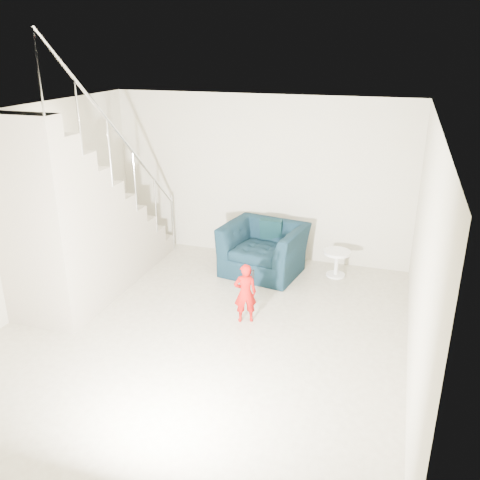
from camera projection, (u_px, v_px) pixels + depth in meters
name	position (u px, v px, depth m)	size (l,w,h in m)	color
floor	(200.00, 334.00, 6.41)	(5.50, 5.50, 0.00)	gray
ceiling	(193.00, 116.00, 5.43)	(5.50, 5.50, 0.00)	silver
back_wall	(260.00, 178.00, 8.36)	(5.00, 5.00, 0.00)	#BDB49A
front_wall	(44.00, 368.00, 3.47)	(5.00, 5.00, 0.00)	#BDB49A
left_wall	(19.00, 214.00, 6.62)	(5.50, 5.50, 0.00)	#BDB49A
right_wall	(422.00, 260.00, 5.21)	(5.50, 5.50, 0.00)	#BDB49A
armchair	(264.00, 249.00, 8.02)	(1.20, 1.05, 0.78)	black
toddler	(245.00, 293.00, 6.57)	(0.30, 0.20, 0.82)	#94040A
side_table	(337.00, 259.00, 7.92)	(0.42, 0.42, 0.42)	white
staircase	(80.00, 233.00, 7.12)	(1.02, 3.03, 3.62)	#ADA089
cushion	(271.00, 229.00, 8.18)	(0.36, 0.10, 0.34)	black
throw	(228.00, 241.00, 8.09)	(0.04, 0.43, 0.49)	black
phone	(253.00, 274.00, 6.41)	(0.02, 0.05, 0.10)	black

